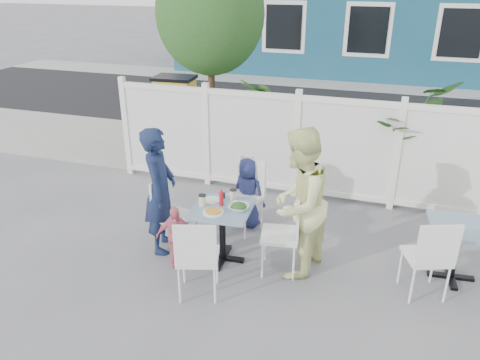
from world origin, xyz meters
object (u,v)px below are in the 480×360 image
(man, at_px, (160,191))
(toddler, at_px, (175,236))
(chair_back, at_px, (246,190))
(chair_left, at_px, (171,209))
(chair_right, at_px, (287,229))
(spare_table, at_px, (459,238))
(utility_cabinet, at_px, (176,113))
(main_table, at_px, (222,219))
(woman, at_px, (298,204))
(boy, at_px, (248,192))
(chair_near, at_px, (197,254))

(man, distance_m, toddler, 0.60)
(chair_back, bearing_deg, chair_left, 67.49)
(chair_right, xyz_separation_m, toddler, (-1.27, -0.28, -0.18))
(spare_table, height_order, chair_right, chair_right)
(utility_cabinet, distance_m, chair_left, 3.91)
(chair_left, bearing_deg, main_table, 99.01)
(chair_right, bearing_deg, chair_back, 32.07)
(spare_table, height_order, toddler, toddler)
(main_table, distance_m, chair_right, 0.78)
(woman, distance_m, boy, 1.27)
(spare_table, relative_size, chair_right, 0.73)
(chair_back, height_order, man, man)
(chair_near, relative_size, man, 0.60)
(chair_near, xyz_separation_m, toddler, (-0.49, 0.50, -0.17))
(main_table, distance_m, spare_table, 2.67)
(chair_left, distance_m, man, 0.28)
(chair_left, distance_m, chair_near, 1.09)
(woman, bearing_deg, chair_near, -33.85)
(chair_back, bearing_deg, chair_near, 109.96)
(toddler, bearing_deg, chair_back, 40.59)
(utility_cabinet, bearing_deg, chair_back, -53.56)
(chair_right, height_order, man, man)
(chair_right, height_order, woman, woman)
(spare_table, relative_size, woman, 0.40)
(chair_right, distance_m, man, 1.61)
(man, distance_m, boy, 1.27)
(chair_near, height_order, boy, boy)
(utility_cabinet, distance_m, chair_back, 3.64)
(chair_right, xyz_separation_m, chair_back, (-0.74, 0.82, 0.01))
(chair_back, distance_m, man, 1.19)
(main_table, relative_size, chair_back, 0.72)
(chair_left, xyz_separation_m, chair_right, (1.48, -0.05, 0.01))
(toddler, bearing_deg, woman, -10.64)
(spare_table, distance_m, toddler, 3.21)
(chair_left, xyz_separation_m, boy, (0.75, 0.86, -0.05))
(spare_table, distance_m, woman, 1.82)
(chair_right, bearing_deg, spare_table, -86.86)
(chair_right, bearing_deg, boy, 29.08)
(spare_table, xyz_separation_m, woman, (-1.75, -0.39, 0.34))
(chair_right, distance_m, boy, 1.17)
(utility_cabinet, bearing_deg, main_table, -61.08)
(boy, bearing_deg, chair_back, 107.88)
(woman, height_order, boy, woman)
(boy, bearing_deg, toddler, 85.67)
(man, height_order, toddler, man)
(chair_right, distance_m, chair_back, 1.11)
(main_table, xyz_separation_m, chair_near, (-0.00, -0.77, 0.00))
(chair_right, bearing_deg, woman, -80.44)
(main_table, height_order, boy, boy)
(man, bearing_deg, woman, -104.02)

